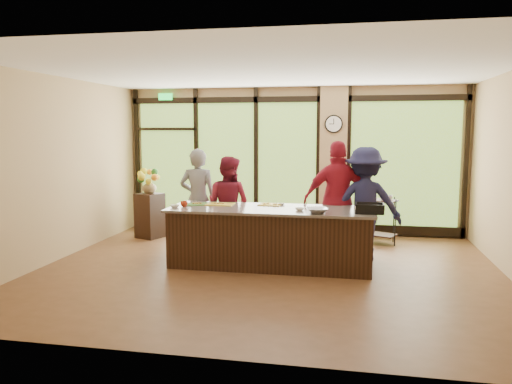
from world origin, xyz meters
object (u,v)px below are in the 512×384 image
at_px(island_base, 271,238).
at_px(bar_cart, 378,214).
at_px(cook_right, 365,204).
at_px(flower_stand, 150,216).
at_px(cook_left, 198,199).
at_px(roasting_pan, 370,211).

distance_m(island_base, bar_cart, 2.58).
distance_m(cook_right, flower_stand, 4.27).
height_order(island_base, flower_stand, flower_stand).
distance_m(cook_left, roasting_pan, 3.13).
xyz_separation_m(cook_left, cook_right, (2.90, -0.16, 0.02)).
height_order(cook_right, roasting_pan, cook_right).
relative_size(flower_stand, bar_cart, 0.95).
bearing_deg(roasting_pan, flower_stand, 157.84).
bearing_deg(flower_stand, cook_left, -9.94).
distance_m(island_base, cook_right, 1.68).
bearing_deg(cook_left, roasting_pan, 155.62).
xyz_separation_m(island_base, bar_cart, (1.72, 1.91, 0.12)).
bearing_deg(island_base, roasting_pan, -7.22).
relative_size(cook_left, flower_stand, 2.05).
distance_m(island_base, flower_stand, 3.13).
xyz_separation_m(roasting_pan, bar_cart, (0.22, 2.10, -0.40)).
bearing_deg(cook_right, roasting_pan, 90.71).
height_order(roasting_pan, flower_stand, roasting_pan).
xyz_separation_m(roasting_pan, flower_stand, (-4.19, 1.78, -0.51)).
bearing_deg(bar_cart, island_base, -108.27).
relative_size(island_base, flower_stand, 3.51).
bearing_deg(cook_right, island_base, 22.62).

